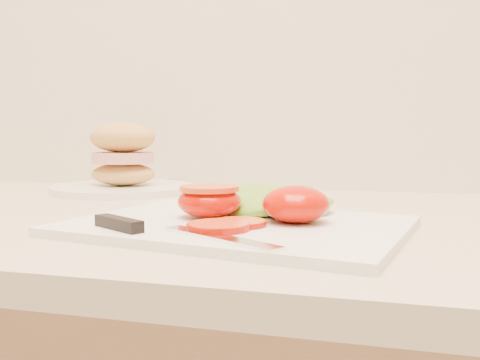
# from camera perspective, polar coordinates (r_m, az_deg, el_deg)

# --- Properties ---
(cutting_board) EXTENTS (0.40, 0.32, 0.01)m
(cutting_board) POSITION_cam_1_polar(r_m,az_deg,el_deg) (0.59, -0.25, -4.91)
(cutting_board) COLOR white
(cutting_board) RESTS_ON counter
(tomato_half_dome) EXTENTS (0.07, 0.07, 0.04)m
(tomato_half_dome) POSITION_cam_1_polar(r_m,az_deg,el_deg) (0.58, 5.97, -2.57)
(tomato_half_dome) COLOR #C11300
(tomato_half_dome) RESTS_ON cutting_board
(tomato_half_cut) EXTENTS (0.07, 0.07, 0.04)m
(tomato_half_cut) POSITION_cam_1_polar(r_m,az_deg,el_deg) (0.62, -3.28, -2.14)
(tomato_half_cut) COLOR #C11300
(tomato_half_cut) RESTS_ON cutting_board
(tomato_slice_0) EXTENTS (0.06, 0.06, 0.01)m
(tomato_slice_0) POSITION_cam_1_polar(r_m,az_deg,el_deg) (0.54, -2.32, -4.96)
(tomato_slice_0) COLOR orange
(tomato_slice_0) RESTS_ON cutting_board
(tomato_slice_1) EXTENTS (0.06, 0.06, 0.01)m
(tomato_slice_1) POSITION_cam_1_polar(r_m,az_deg,el_deg) (0.56, -0.07, -4.60)
(tomato_slice_1) COLOR orange
(tomato_slice_1) RESTS_ON cutting_board
(lettuce_leaf_0) EXTENTS (0.18, 0.16, 0.03)m
(lettuce_leaf_0) POSITION_cam_1_polar(r_m,az_deg,el_deg) (0.66, 1.39, -2.17)
(lettuce_leaf_0) COLOR #78B22F
(lettuce_leaf_0) RESTS_ON cutting_board
(lettuce_leaf_1) EXTENTS (0.13, 0.11, 0.02)m
(lettuce_leaf_1) POSITION_cam_1_polar(r_m,az_deg,el_deg) (0.65, 5.15, -2.48)
(lettuce_leaf_1) COLOR #78B22F
(lettuce_leaf_1) RESTS_ON cutting_board
(knife) EXTENTS (0.22, 0.09, 0.01)m
(knife) POSITION_cam_1_polar(r_m,az_deg,el_deg) (0.53, -8.95, -5.15)
(knife) COLOR silver
(knife) RESTS_ON cutting_board
(sandwich_plate) EXTENTS (0.25, 0.25, 0.12)m
(sandwich_plate) POSITION_cam_1_polar(r_m,az_deg,el_deg) (0.99, -12.36, 1.39)
(sandwich_plate) COLOR white
(sandwich_plate) RESTS_ON counter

